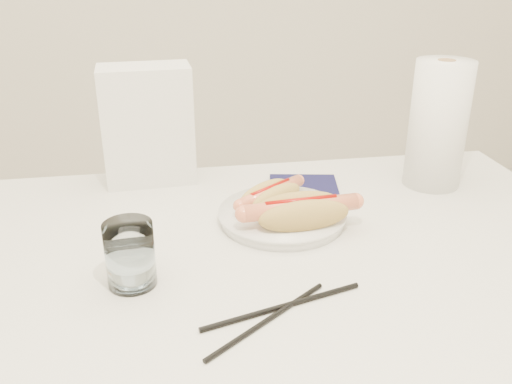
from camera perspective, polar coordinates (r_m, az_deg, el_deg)
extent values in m
cube|color=silver|center=(0.88, 0.31, -7.91)|extent=(1.20, 0.80, 0.04)
cylinder|color=silver|center=(1.52, 18.77, -11.01)|extent=(0.04, 0.04, 0.71)
cylinder|color=white|center=(0.98, 2.70, -2.60)|extent=(0.28, 0.28, 0.02)
ellipsoid|color=tan|center=(0.98, 2.10, -0.57)|extent=(0.12, 0.10, 0.04)
ellipsoid|color=tan|center=(1.00, 0.90, -0.10)|extent=(0.12, 0.10, 0.04)
ellipsoid|color=tan|center=(0.99, 1.49, -0.84)|extent=(0.12, 0.10, 0.02)
cylinder|color=#E97852|center=(0.99, 1.50, -0.05)|extent=(0.14, 0.11, 0.02)
cylinder|color=#990A05|center=(0.98, 1.50, 0.46)|extent=(0.08, 0.06, 0.01)
ellipsoid|color=tan|center=(0.91, 4.99, -2.45)|extent=(0.16, 0.05, 0.05)
ellipsoid|color=tan|center=(0.94, 4.28, -1.51)|extent=(0.16, 0.05, 0.05)
ellipsoid|color=tan|center=(0.93, 4.61, -2.65)|extent=(0.14, 0.07, 0.03)
cylinder|color=#E97852|center=(0.92, 4.64, -1.60)|extent=(0.20, 0.05, 0.03)
cylinder|color=#990A05|center=(0.91, 4.67, -0.90)|extent=(0.12, 0.02, 0.01)
cylinder|color=silver|center=(0.81, -12.83, -6.29)|extent=(0.07, 0.07, 0.10)
cylinder|color=black|center=(0.76, 2.80, -11.66)|extent=(0.23, 0.07, 0.01)
cylinder|color=black|center=(0.74, 1.24, -12.99)|extent=(0.18, 0.14, 0.01)
cube|color=silver|center=(1.14, -11.07, 6.78)|extent=(0.18, 0.11, 0.24)
cube|color=#121238|center=(1.11, 4.94, 0.35)|extent=(0.16, 0.16, 0.01)
cylinder|color=white|center=(1.15, 18.21, 6.59)|extent=(0.15, 0.15, 0.25)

